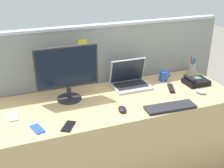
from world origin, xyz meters
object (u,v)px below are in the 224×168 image
(laptop, at_px, (130,80))
(cell_phone_silver_slab, at_px, (14,116))
(coffee_mug, at_px, (164,76))
(cell_phone_blue_case, at_px, (37,129))
(desktop_monitor, at_px, (67,71))
(computer_mouse_left_hand, at_px, (122,109))
(cell_phone_black_slab, at_px, (68,126))
(desk_phone, at_px, (195,81))
(tv_remote, at_px, (171,88))
(keyboard_main, at_px, (170,107))
(pen_cup, at_px, (192,69))
(computer_mouse_right_hand, at_px, (201,92))

(laptop, relative_size, cell_phone_silver_slab, 2.22)
(laptop, bearing_deg, coffee_mug, 0.38)
(cell_phone_blue_case, bearing_deg, coffee_mug, 2.61)
(desktop_monitor, bearing_deg, computer_mouse_left_hand, -46.03)
(cell_phone_silver_slab, bearing_deg, laptop, 14.25)
(laptop, distance_m, cell_phone_black_slab, 0.83)
(laptop, height_order, cell_phone_blue_case, laptop)
(desktop_monitor, bearing_deg, cell_phone_silver_slab, -163.24)
(desk_phone, relative_size, computer_mouse_left_hand, 2.12)
(laptop, height_order, tv_remote, laptop)
(keyboard_main, xyz_separation_m, computer_mouse_left_hand, (-0.36, 0.09, 0.01))
(laptop, xyz_separation_m, tv_remote, (0.31, -0.20, -0.05))
(computer_mouse_left_hand, height_order, pen_cup, pen_cup)
(computer_mouse_right_hand, height_order, pen_cup, pen_cup)
(computer_mouse_left_hand, relative_size, coffee_mug, 0.84)
(laptop, bearing_deg, computer_mouse_left_hand, -120.83)
(computer_mouse_left_hand, height_order, cell_phone_blue_case, computer_mouse_left_hand)
(desktop_monitor, distance_m, cell_phone_blue_case, 0.54)
(cell_phone_blue_case, height_order, coffee_mug, coffee_mug)
(desktop_monitor, relative_size, keyboard_main, 1.25)
(keyboard_main, xyz_separation_m, pen_cup, (0.58, 0.54, 0.04))
(pen_cup, bearing_deg, cell_phone_blue_case, -163.23)
(cell_phone_silver_slab, bearing_deg, keyboard_main, -11.65)
(cell_phone_blue_case, bearing_deg, keyboard_main, -20.68)
(cell_phone_silver_slab, distance_m, tv_remote, 1.34)
(laptop, xyz_separation_m, cell_phone_black_slab, (-0.68, -0.48, -0.06))
(cell_phone_black_slab, xyz_separation_m, coffee_mug, (1.03, 0.48, 0.04))
(desk_phone, distance_m, coffee_mug, 0.30)
(tv_remote, bearing_deg, cell_phone_black_slab, -141.19)
(desktop_monitor, bearing_deg, computer_mouse_right_hand, -15.50)
(computer_mouse_right_hand, bearing_deg, tv_remote, 117.30)
(pen_cup, height_order, cell_phone_blue_case, pen_cup)
(desktop_monitor, xyz_separation_m, cell_phone_silver_slab, (-0.45, -0.13, -0.25))
(keyboard_main, distance_m, computer_mouse_right_hand, 0.41)
(computer_mouse_left_hand, distance_m, cell_phone_black_slab, 0.44)
(desk_phone, height_order, cell_phone_blue_case, desk_phone)
(computer_mouse_left_hand, height_order, cell_phone_black_slab, computer_mouse_left_hand)
(pen_cup, relative_size, tv_remote, 1.06)
(keyboard_main, xyz_separation_m, cell_phone_silver_slab, (-1.14, 0.31, -0.01))
(desktop_monitor, relative_size, pen_cup, 2.78)
(cell_phone_silver_slab, xyz_separation_m, tv_remote, (1.34, -0.00, 0.01))
(keyboard_main, height_order, cell_phone_silver_slab, keyboard_main)
(computer_mouse_left_hand, bearing_deg, desktop_monitor, 144.89)
(laptop, distance_m, cell_phone_silver_slab, 1.04)
(cell_phone_blue_case, xyz_separation_m, cell_phone_black_slab, (0.20, -0.04, 0.00))
(keyboard_main, height_order, pen_cup, pen_cup)
(desk_phone, distance_m, computer_mouse_left_hand, 0.86)
(computer_mouse_left_hand, bearing_deg, pen_cup, 36.29)
(computer_mouse_left_hand, distance_m, coffee_mug, 0.73)
(laptop, xyz_separation_m, cell_phone_blue_case, (-0.88, -0.44, -0.06))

